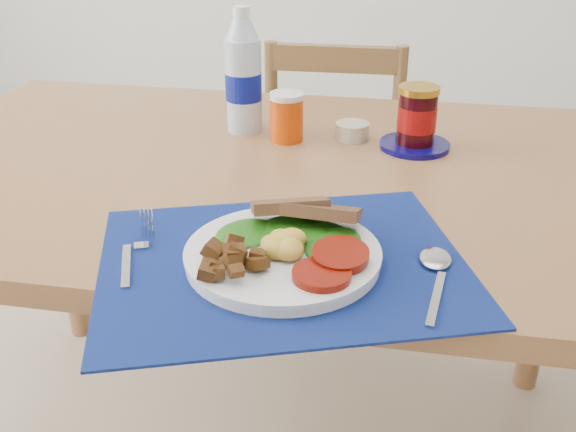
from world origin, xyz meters
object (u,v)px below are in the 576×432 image
object	(u,v)px
breakfast_plate	(278,251)
jam_on_saucer	(417,121)
chair_far	(335,151)
water_bottle	(243,78)
juice_glass	(287,118)

from	to	relation	value
breakfast_plate	jam_on_saucer	xyz separation A→B (m)	(0.18, 0.48, 0.03)
chair_far	water_bottle	xyz separation A→B (m)	(-0.14, -0.46, 0.33)
breakfast_plate	jam_on_saucer	bearing A→B (deg)	59.86
chair_far	juice_glass	xyz separation A→B (m)	(-0.04, -0.51, 0.26)
jam_on_saucer	juice_glass	bearing A→B (deg)	-179.46
breakfast_plate	juice_glass	bearing A→B (deg)	88.98
breakfast_plate	juice_glass	xyz separation A→B (m)	(-0.08, 0.48, 0.02)
water_bottle	jam_on_saucer	xyz separation A→B (m)	(0.35, -0.04, -0.06)
chair_far	jam_on_saucer	size ratio (longest dim) A/B	7.63
juice_glass	jam_on_saucer	distance (m)	0.25
chair_far	juice_glass	world-z (taller)	chair_far
chair_far	juice_glass	size ratio (longest dim) A/B	11.37
chair_far	juice_glass	bearing A→B (deg)	83.10
breakfast_plate	jam_on_saucer	world-z (taller)	jam_on_saucer
juice_glass	jam_on_saucer	size ratio (longest dim) A/B	0.67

